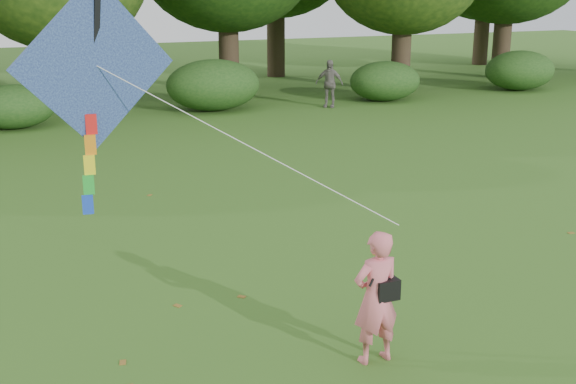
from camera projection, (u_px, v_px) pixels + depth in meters
name	position (u px, v px, depth m)	size (l,w,h in m)	color
ground	(397.00, 328.00, 9.88)	(100.00, 100.00, 0.00)	#265114
man_kite_flyer	(376.00, 297.00, 8.81)	(0.62, 0.41, 1.71)	#DB6773
bystander_right	(329.00, 84.00, 27.26)	(1.05, 0.44, 1.79)	slate
crossbody_bag	(386.00, 288.00, 8.79)	(0.43, 0.20, 0.70)	black
flying_kite	(96.00, 70.00, 8.86)	(4.14, 2.48, 2.97)	#2872B1
shrub_band	(113.00, 94.00, 24.93)	(39.15, 3.22, 1.88)	#264919
fallen_leaves	(325.00, 299.00, 10.80)	(10.65, 10.78, 0.01)	brown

